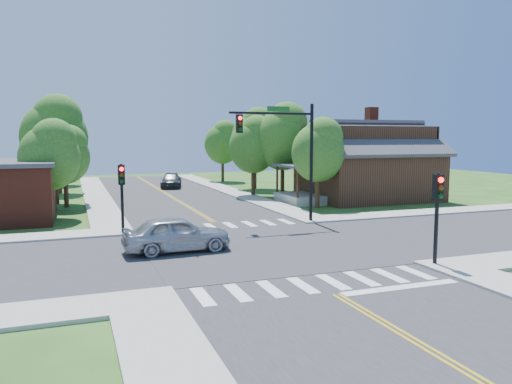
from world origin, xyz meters
name	(u,v)px	position (x,y,z in m)	size (l,w,h in m)	color
ground	(257,248)	(0.00, 0.00, 0.00)	(100.00, 100.00, 0.00)	#284816
road_ns	(257,248)	(0.00, 0.00, 0.02)	(10.00, 90.00, 0.04)	#2D2D30
road_ew	(257,248)	(0.00, 0.00, 0.03)	(90.00, 10.00, 0.04)	#2D2D30
intersection_patch	(257,248)	(0.00, 0.00, 0.00)	(10.20, 10.20, 0.06)	#2D2D30
sidewalk_ne	(363,196)	(15.82, 15.82, 0.07)	(40.00, 40.00, 0.14)	#9E9B93
crosswalk_north	(220,226)	(0.00, 6.20, 0.05)	(8.85, 2.00, 0.01)	white
crosswalk_south	(318,283)	(0.00, -6.20, 0.05)	(8.85, 2.00, 0.01)	white
centerline	(257,247)	(0.00, 0.00, 0.05)	(0.30, 90.00, 0.01)	gold
stop_bar	(401,288)	(2.50, -7.60, 0.00)	(4.60, 0.45, 0.09)	white
signal_mast_ne	(286,143)	(3.91, 5.59, 4.85)	(5.30, 0.42, 7.20)	black
signal_pole_se	(438,201)	(5.60, -5.62, 2.66)	(0.34, 0.42, 3.80)	black
signal_pole_nw	(122,185)	(-5.60, 5.58, 2.66)	(0.34, 0.42, 3.80)	black
house_ne	(367,160)	(15.11, 14.23, 3.33)	(13.05, 8.80, 7.11)	black
tree_e_a	(319,149)	(9.01, 11.13, 4.38)	(3.93, 3.74, 6.69)	#382314
tree_e_b	(284,135)	(9.22, 18.15, 5.40)	(4.85, 4.60, 8.24)	#382314
tree_e_c	(256,135)	(9.39, 25.57, 5.38)	(4.83, 4.59, 8.21)	#382314
tree_e_d	(223,141)	(8.75, 34.88, 4.74)	(4.25, 4.04, 7.23)	#382314
tree_w_a	(51,153)	(-9.28, 12.66, 4.20)	(3.77, 3.58, 6.41)	#382314
tree_w_b	(55,132)	(-9.16, 20.01, 5.58)	(5.01, 4.76, 8.52)	#382314
tree_w_c	(59,139)	(-9.06, 27.77, 5.05)	(4.53, 4.31, 7.70)	#382314
tree_w_d	(63,144)	(-8.88, 36.54, 4.43)	(3.98, 3.78, 6.77)	#382314
tree_house	(254,143)	(6.97, 19.49, 4.67)	(4.20, 3.99, 7.14)	#382314
tree_bldg	(66,153)	(-8.44, 17.81, 4.02)	(3.61, 3.43, 6.14)	#382314
car_silver	(177,235)	(-3.70, 0.49, 0.82)	(4.86, 2.07, 1.64)	#ACAFB4
car_dgrey	(171,181)	(1.47, 29.28, 0.71)	(3.09, 5.26, 1.43)	#292C2E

